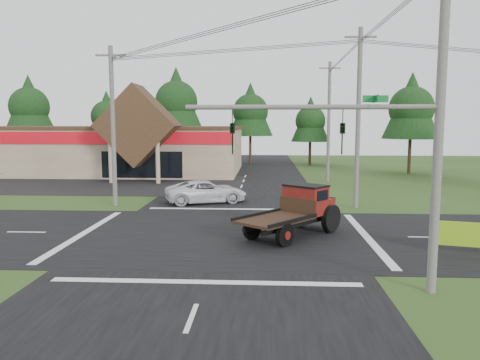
{
  "coord_description": "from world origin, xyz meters",
  "views": [
    {
      "loc": [
        2.05,
        -22.55,
        5.47
      ],
      "look_at": [
        0.59,
        4.6,
        2.2
      ],
      "focal_mm": 35.0,
      "sensor_mm": 36.0,
      "label": 1
    }
  ],
  "objects": [
    {
      "name": "road_ns",
      "position": [
        0.0,
        0.0,
        0.01
      ],
      "size": [
        12.0,
        120.0,
        0.02
      ],
      "primitive_type": "cube",
      "color": "black",
      "rests_on": "ground"
    },
    {
      "name": "antique_flatbed_truck",
      "position": [
        3.33,
        -0.12,
        1.25
      ],
      "size": [
        5.58,
        6.03,
        2.49
      ],
      "primitive_type": null,
      "rotation": [
        0.0,
        0.0,
        -0.7
      ],
      "color": "#50120B",
      "rests_on": "ground"
    },
    {
      "name": "road_ew",
      "position": [
        0.0,
        0.0,
        0.01
      ],
      "size": [
        120.0,
        12.0,
        0.02
      ],
      "primitive_type": "cube",
      "color": "black",
      "rests_on": "ground"
    },
    {
      "name": "tree_row_c",
      "position": [
        -10.0,
        41.0,
        8.72
      ],
      "size": [
        7.28,
        7.28,
        13.13
      ],
      "color": "#332316",
      "rests_on": "ground"
    },
    {
      "name": "utility_pole_n",
      "position": [
        8.0,
        22.0,
        5.74
      ],
      "size": [
        2.0,
        0.3,
        11.2
      ],
      "color": "#595651",
      "rests_on": "ground"
    },
    {
      "name": "tree_row_e",
      "position": [
        8.0,
        40.0,
        6.03
      ],
      "size": [
        5.04,
        5.04,
        9.09
      ],
      "color": "#332316",
      "rests_on": "ground"
    },
    {
      "name": "cvs_building",
      "position": [
        -15.7,
        29.57,
        2.78
      ],
      "size": [
        30.4,
        18.2,
        9.19
      ],
      "color": "gray",
      "rests_on": "ground"
    },
    {
      "name": "tree_side_ne",
      "position": [
        18.0,
        30.0,
        7.38
      ],
      "size": [
        6.16,
        6.16,
        11.11
      ],
      "color": "#332316",
      "rests_on": "ground"
    },
    {
      "name": "utility_pole_ne",
      "position": [
        8.0,
        8.0,
        5.89
      ],
      "size": [
        2.0,
        0.3,
        11.5
      ],
      "color": "#595651",
      "rests_on": "ground"
    },
    {
      "name": "white_pickup",
      "position": [
        -2.04,
        9.53,
        0.78
      ],
      "size": [
        6.17,
        4.33,
        1.56
      ],
      "primitive_type": "imported",
      "rotation": [
        0.0,
        0.0,
        1.91
      ],
      "color": "silver",
      "rests_on": "ground"
    },
    {
      "name": "tree_row_d",
      "position": [
        0.0,
        42.0,
        7.38
      ],
      "size": [
        6.16,
        6.16,
        11.11
      ],
      "color": "#332316",
      "rests_on": "ground"
    },
    {
      "name": "utility_pole_nr",
      "position": [
        7.5,
        -7.5,
        5.64
      ],
      "size": [
        2.0,
        0.3,
        11.0
      ],
      "color": "#595651",
      "rests_on": "ground"
    },
    {
      "name": "parking_apron",
      "position": [
        -14.0,
        19.0,
        0.01
      ],
      "size": [
        28.0,
        14.0,
        0.02
      ],
      "primitive_type": "cube",
      "color": "black",
      "rests_on": "ground"
    },
    {
      "name": "tree_row_b",
      "position": [
        -20.0,
        42.0,
        6.7
      ],
      "size": [
        5.6,
        5.6,
        10.1
      ],
      "color": "#332316",
      "rests_on": "ground"
    },
    {
      "name": "tree_row_a",
      "position": [
        -30.0,
        40.0,
        8.05
      ],
      "size": [
        6.72,
        6.72,
        12.12
      ],
      "color": "#332316",
      "rests_on": "ground"
    },
    {
      "name": "traffic_signal_mast",
      "position": [
        5.82,
        -7.5,
        4.43
      ],
      "size": [
        8.12,
        0.24,
        7.0
      ],
      "color": "#595651",
      "rests_on": "ground"
    },
    {
      "name": "ground",
      "position": [
        0.0,
        0.0,
        0.0
      ],
      "size": [
        120.0,
        120.0,
        0.0
      ],
      "primitive_type": "plane",
      "color": "#2C4318",
      "rests_on": "ground"
    },
    {
      "name": "utility_pole_nw",
      "position": [
        -8.0,
        8.0,
        5.39
      ],
      "size": [
        2.0,
        0.3,
        10.5
      ],
      "color": "#595651",
      "rests_on": "ground"
    }
  ]
}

